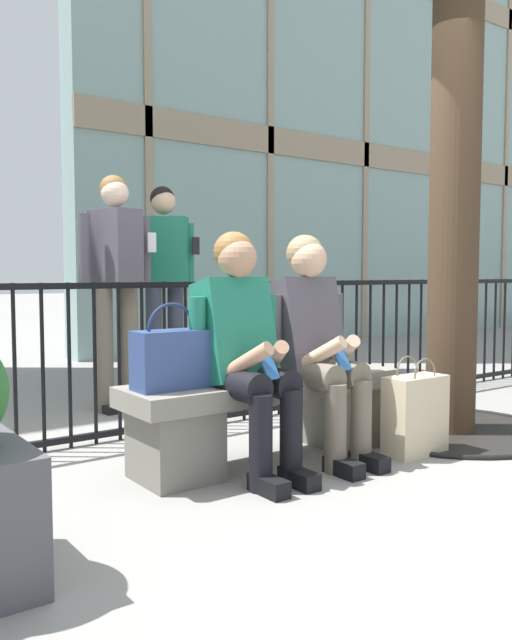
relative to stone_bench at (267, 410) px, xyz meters
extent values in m
plane|color=gray|center=(0.00, 0.00, -0.27)|extent=(60.00, 60.00, 0.00)
cube|color=gray|center=(0.00, 0.00, 0.13)|extent=(1.60, 0.44, 0.10)
cube|color=slate|center=(-0.56, 0.00, -0.10)|extent=(0.36, 0.37, 0.35)
cube|color=slate|center=(0.56, 0.00, -0.10)|extent=(0.36, 0.37, 0.35)
cylinder|color=black|center=(-0.32, -0.18, 0.20)|extent=(0.15, 0.40, 0.15)
cylinder|color=black|center=(-0.32, -0.38, -0.05)|extent=(0.11, 0.11, 0.45)
cube|color=black|center=(-0.32, -0.44, -0.23)|extent=(0.09, 0.22, 0.08)
cylinder|color=black|center=(-0.14, -0.18, 0.20)|extent=(0.15, 0.40, 0.15)
cylinder|color=black|center=(-0.14, -0.38, -0.05)|extent=(0.11, 0.11, 0.45)
cube|color=black|center=(-0.14, -0.44, -0.23)|extent=(0.09, 0.22, 0.08)
cube|color=#1E7259|center=(-0.23, -0.04, 0.44)|extent=(0.36, 0.30, 0.55)
cylinder|color=#1E7259|center=(-0.45, -0.04, 0.49)|extent=(0.08, 0.08, 0.26)
cylinder|color=tan|center=(-0.31, -0.26, 0.32)|extent=(0.16, 0.28, 0.20)
cylinder|color=#1E7259|center=(-0.01, -0.04, 0.49)|extent=(0.08, 0.08, 0.26)
cylinder|color=tan|center=(-0.15, -0.26, 0.32)|extent=(0.16, 0.28, 0.20)
cube|color=#2D6BB7|center=(-0.23, -0.32, 0.30)|extent=(0.07, 0.10, 0.13)
sphere|color=tan|center=(-0.23, -0.06, 0.81)|extent=(0.20, 0.20, 0.20)
sphere|color=olive|center=(-0.23, -0.03, 0.84)|extent=(0.20, 0.20, 0.20)
cylinder|color=#6B6051|center=(0.14, -0.18, 0.20)|extent=(0.15, 0.40, 0.15)
cylinder|color=#6B6051|center=(0.14, -0.38, -0.05)|extent=(0.11, 0.11, 0.45)
cube|color=black|center=(0.14, -0.44, -0.23)|extent=(0.09, 0.22, 0.08)
cylinder|color=#6B6051|center=(0.32, -0.18, 0.20)|extent=(0.15, 0.40, 0.15)
cylinder|color=#6B6051|center=(0.32, -0.38, -0.05)|extent=(0.11, 0.11, 0.45)
cube|color=black|center=(0.32, -0.44, -0.23)|extent=(0.09, 0.22, 0.08)
cube|color=#4C4751|center=(0.23, -0.04, 0.44)|extent=(0.36, 0.30, 0.55)
cylinder|color=#4C4751|center=(0.01, -0.04, 0.49)|extent=(0.08, 0.08, 0.26)
cylinder|color=#DBAD89|center=(0.15, -0.26, 0.32)|extent=(0.16, 0.28, 0.20)
cylinder|color=#4C4751|center=(0.45, -0.04, 0.49)|extent=(0.08, 0.08, 0.26)
cylinder|color=#DBAD89|center=(0.31, -0.26, 0.32)|extent=(0.16, 0.28, 0.20)
cube|color=#2D6BB7|center=(0.23, -0.32, 0.30)|extent=(0.07, 0.10, 0.13)
sphere|color=#DBAD89|center=(0.23, -0.06, 0.81)|extent=(0.20, 0.20, 0.20)
sphere|color=#997F59|center=(0.23, -0.03, 0.84)|extent=(0.20, 0.20, 0.20)
cube|color=#33477F|center=(-0.58, -0.01, 0.32)|extent=(0.37, 0.17, 0.28)
torus|color=#1E2A4C|center=(-0.58, -0.01, 0.47)|extent=(0.25, 0.02, 0.25)
cube|color=beige|center=(0.73, -0.39, -0.05)|extent=(0.37, 0.18, 0.44)
torus|color=#685E4C|center=(0.73, -0.46, 0.19)|extent=(0.17, 0.01, 0.17)
torus|color=#685E4C|center=(0.73, -0.33, 0.19)|extent=(0.17, 0.01, 0.17)
cylinder|color=#6B6051|center=(-0.21, 1.67, 0.18)|extent=(0.13, 0.13, 0.90)
cube|color=black|center=(-0.21, 1.63, -0.24)|extent=(0.09, 0.22, 0.06)
cylinder|color=#6B6051|center=(-0.01, 1.67, 0.18)|extent=(0.13, 0.13, 0.90)
cube|color=black|center=(-0.01, 1.63, -0.24)|extent=(0.09, 0.22, 0.06)
cube|color=#4C4751|center=(-0.11, 1.67, 0.91)|extent=(0.28, 0.41, 0.56)
cylinder|color=#4C4751|center=(-0.34, 1.67, 0.89)|extent=(0.08, 0.08, 0.52)
cylinder|color=#4C4751|center=(0.13, 1.67, 0.89)|extent=(0.08, 0.08, 0.52)
sphere|color=beige|center=(-0.11, 1.67, 1.31)|extent=(0.20, 0.20, 0.20)
sphere|color=olive|center=(-0.11, 1.69, 1.34)|extent=(0.20, 0.20, 0.20)
cube|color=silver|center=(0.13, 1.57, 0.96)|extent=(0.07, 0.01, 0.14)
cylinder|color=#383D4C|center=(0.36, 2.00, 0.18)|extent=(0.13, 0.13, 0.90)
cube|color=black|center=(0.36, 1.96, -0.24)|extent=(0.09, 0.22, 0.06)
cylinder|color=#383D4C|center=(0.56, 2.00, 0.18)|extent=(0.13, 0.13, 0.90)
cube|color=black|center=(0.56, 1.96, -0.24)|extent=(0.09, 0.22, 0.06)
cube|color=#1E7259|center=(0.46, 2.00, 0.91)|extent=(0.44, 0.40, 0.56)
cylinder|color=#1E7259|center=(0.23, 2.00, 0.89)|extent=(0.08, 0.08, 0.52)
cylinder|color=#1E7259|center=(0.70, 2.00, 0.89)|extent=(0.08, 0.08, 0.52)
sphere|color=#DBAD89|center=(0.46, 2.00, 1.31)|extent=(0.20, 0.20, 0.20)
sphere|color=black|center=(0.46, 2.02, 1.34)|extent=(0.20, 0.20, 0.20)
cube|color=black|center=(0.70, 1.90, 0.96)|extent=(0.07, 0.01, 0.14)
cylinder|color=black|center=(-1.07, 0.86, 0.20)|extent=(0.02, 0.02, 0.95)
cylinder|color=black|center=(-0.91, 0.86, 0.20)|extent=(0.02, 0.02, 0.95)
cylinder|color=black|center=(-0.76, 0.86, 0.20)|extent=(0.02, 0.02, 0.95)
cylinder|color=black|center=(-0.61, 0.86, 0.20)|extent=(0.02, 0.02, 0.95)
cylinder|color=black|center=(-0.46, 0.86, 0.20)|extent=(0.02, 0.02, 0.95)
cylinder|color=black|center=(-0.30, 0.86, 0.20)|extent=(0.02, 0.02, 0.95)
cylinder|color=black|center=(-0.15, 0.86, 0.20)|extent=(0.02, 0.02, 0.95)
cylinder|color=black|center=(0.00, 0.86, 0.20)|extent=(0.02, 0.02, 0.95)
cylinder|color=black|center=(0.15, 0.86, 0.20)|extent=(0.02, 0.02, 0.95)
cylinder|color=black|center=(0.30, 0.86, 0.20)|extent=(0.02, 0.02, 0.95)
cylinder|color=black|center=(0.46, 0.86, 0.20)|extent=(0.02, 0.02, 0.95)
cylinder|color=black|center=(0.61, 0.86, 0.20)|extent=(0.02, 0.02, 0.95)
cylinder|color=black|center=(0.76, 0.86, 0.20)|extent=(0.02, 0.02, 0.95)
cylinder|color=black|center=(0.91, 0.86, 0.20)|extent=(0.02, 0.02, 0.95)
cylinder|color=black|center=(1.07, 0.86, 0.20)|extent=(0.02, 0.02, 0.95)
cylinder|color=black|center=(1.22, 0.86, 0.20)|extent=(0.02, 0.02, 0.95)
cylinder|color=black|center=(1.37, 0.86, 0.20)|extent=(0.02, 0.02, 0.95)
cylinder|color=black|center=(1.52, 0.86, 0.20)|extent=(0.02, 0.02, 0.95)
cylinder|color=black|center=(1.68, 0.86, 0.20)|extent=(0.02, 0.02, 0.95)
cylinder|color=black|center=(1.83, 0.86, 0.20)|extent=(0.02, 0.02, 0.95)
cylinder|color=black|center=(1.98, 0.86, 0.20)|extent=(0.02, 0.02, 0.95)
cylinder|color=black|center=(2.13, 0.86, 0.20)|extent=(0.02, 0.02, 0.95)
cylinder|color=black|center=(2.29, 0.86, 0.20)|extent=(0.02, 0.02, 0.95)
cylinder|color=black|center=(2.44, 0.86, 0.20)|extent=(0.02, 0.02, 0.95)
cylinder|color=black|center=(2.59, 0.86, 0.20)|extent=(0.02, 0.02, 0.95)
cylinder|color=black|center=(2.74, 0.86, 0.20)|extent=(0.02, 0.02, 0.95)
cylinder|color=black|center=(2.90, 0.86, 0.20)|extent=(0.02, 0.02, 0.95)
cylinder|color=black|center=(3.05, 0.86, 0.20)|extent=(0.02, 0.02, 0.95)
cylinder|color=black|center=(3.20, 0.86, 0.20)|extent=(0.02, 0.02, 0.95)
cylinder|color=black|center=(3.35, 0.86, 0.20)|extent=(0.02, 0.02, 0.95)
cylinder|color=black|center=(3.51, 0.86, 0.20)|extent=(0.02, 0.02, 0.95)
cube|color=black|center=(0.00, 0.86, -0.22)|extent=(7.32, 0.04, 0.04)
cube|color=black|center=(0.00, 0.86, 0.66)|extent=(7.32, 0.04, 0.04)
cylinder|color=black|center=(1.33, -0.17, -0.27)|extent=(1.29, 1.29, 0.01)
torus|color=black|center=(1.33, -0.17, -0.26)|extent=(1.32, 1.32, 0.03)
cylinder|color=#423021|center=(1.33, -0.17, 1.43)|extent=(0.31, 0.31, 3.40)
cube|color=#84A39E|center=(6.07, 4.55, 4.23)|extent=(10.92, 0.40, 9.00)
cube|color=gray|center=(3.34, 4.34, 4.23)|extent=(0.10, 0.04, 9.00)
cube|color=gray|center=(5.16, 4.34, 4.23)|extent=(0.10, 0.04, 9.00)
cube|color=gray|center=(6.98, 4.34, 4.23)|extent=(0.10, 0.04, 9.00)
cube|color=gray|center=(8.80, 4.34, 4.23)|extent=(0.10, 0.04, 9.00)
cube|color=gray|center=(6.07, 4.34, 2.53)|extent=(10.92, 0.04, 0.36)
camera|label=1|loc=(-2.07, -2.74, 0.73)|focal=36.49mm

